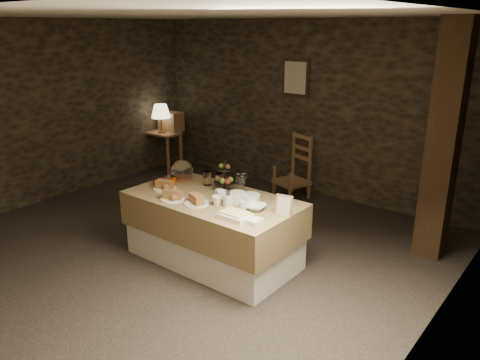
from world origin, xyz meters
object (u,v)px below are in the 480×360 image
Objects in this scene: buffet_table at (213,225)px; chair at (294,169)px; table_lamp at (161,112)px; fruit_stand at (224,179)px; wine_rack at (171,121)px; console_table at (162,139)px; timber_column at (443,143)px.

buffet_table is 2.52× the size of chair.
table_lamp reaches higher than fruit_stand.
fruit_stand is (0.37, -2.06, 0.46)m from chair.
wine_rack is 2.56m from chair.
timber_column reaches higher than console_table.
buffet_table is 3.69m from wine_rack.
buffet_table is 2.36m from chair.
table_lamp is at bearing 176.50° from timber_column.
wine_rack is at bearing 90.00° from table_lamp.
buffet_table is 0.72× the size of timber_column.
timber_column is at bearing -3.50° from table_lamp.
fruit_stand is (2.88, -1.93, 0.01)m from wine_rack.
console_table is at bearing 146.02° from buffet_table.
chair is at bearing 100.18° from buffet_table.
fruit_stand reaches higher than chair.
chair is at bearing 163.85° from timber_column.
timber_column reaches higher than chair.
console_table is at bearing 149.11° from fruit_stand.
buffet_table is at bearing -137.57° from timber_column.
chair is at bearing 100.08° from fruit_stand.
buffet_table reaches higher than console_table.
table_lamp is 0.19× the size of timber_column.
chair is at bearing 6.86° from console_table.
fruit_stand reaches higher than console_table.
fruit_stand is (-1.88, -1.41, -0.42)m from timber_column.
console_table is 0.35m from wine_rack.
chair is at bearing 8.11° from table_lamp.
console_table is 2.59m from chair.
wine_rack is 1.22× the size of fruit_stand.
buffet_table is at bearing -78.98° from fruit_stand.
console_table is 1.67× the size of wine_rack.
wine_rack reaches higher than console_table.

